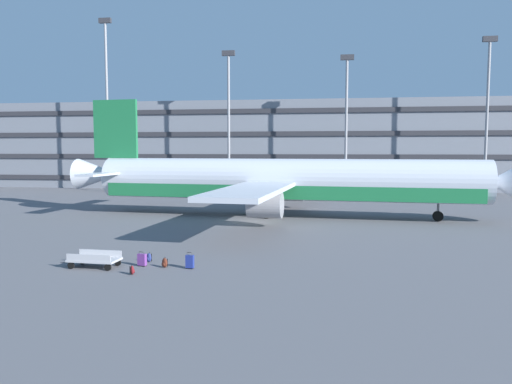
# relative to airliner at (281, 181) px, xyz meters

# --- Properties ---
(ground_plane) EXTENTS (600.00, 600.00, 0.00)m
(ground_plane) POSITION_rel_airliner_xyz_m (-1.84, -3.73, -3.27)
(ground_plane) COLOR #5B5B60
(terminal_structure) EXTENTS (152.48, 21.35, 13.67)m
(terminal_structure) POSITION_rel_airliner_xyz_m (-1.84, 39.58, 3.57)
(terminal_structure) COLOR slate
(terminal_structure) RESTS_ON ground_plane
(airliner) EXTENTS (41.64, 33.71, 11.09)m
(airliner) POSITION_rel_airliner_xyz_m (0.00, 0.00, 0.00)
(airliner) COLOR silver
(airliner) RESTS_ON ground_plane
(light_mast_left) EXTENTS (1.80, 0.50, 24.97)m
(light_mast_left) POSITION_rel_airliner_xyz_m (-27.69, 23.37, 10.95)
(light_mast_left) COLOR gray
(light_mast_left) RESTS_ON ground_plane
(light_mast_center_left) EXTENTS (1.80, 0.50, 19.88)m
(light_mast_center_left) POSITION_rel_airliner_xyz_m (-9.67, 23.37, 8.34)
(light_mast_center_left) COLOR gray
(light_mast_center_left) RESTS_ON ground_plane
(light_mast_center_right) EXTENTS (1.80, 0.50, 18.88)m
(light_mast_center_right) POSITION_rel_airliner_xyz_m (6.60, 23.37, 7.82)
(light_mast_center_right) COLOR gray
(light_mast_center_right) RESTS_ON ground_plane
(light_mast_right) EXTENTS (1.80, 0.50, 20.73)m
(light_mast_right) POSITION_rel_airliner_xyz_m (24.67, 23.37, 8.77)
(light_mast_right) COLOR gray
(light_mast_right) RESTS_ON ground_plane
(suitcase_orange) EXTENTS (0.50, 0.32, 0.80)m
(suitcase_orange) POSITION_rel_airliner_xyz_m (-5.42, -20.61, -2.90)
(suitcase_orange) COLOR #72388C
(suitcase_orange) RESTS_ON ground_plane
(suitcase_purple) EXTENTS (0.43, 0.27, 0.89)m
(suitcase_purple) POSITION_rel_airliner_xyz_m (-2.74, -20.77, -2.88)
(suitcase_purple) COLOR navy
(suitcase_purple) RESTS_ON ground_plane
(backpack_scuffed) EXTENTS (0.39, 0.37, 0.55)m
(backpack_scuffed) POSITION_rel_airliner_xyz_m (-5.41, -19.63, -3.02)
(backpack_scuffed) COLOR navy
(backpack_scuffed) RESTS_ON ground_plane
(backpack_teal) EXTENTS (0.35, 0.39, 0.50)m
(backpack_teal) POSITION_rel_airliner_xyz_m (-5.25, -22.37, -3.05)
(backpack_teal) COLOR maroon
(backpack_teal) RESTS_ON ground_plane
(backpack_small) EXTENTS (0.42, 0.39, 0.57)m
(backpack_small) POSITION_rel_airliner_xyz_m (-4.14, -20.73, -3.02)
(backpack_small) COLOR #592619
(backpack_small) RESTS_ON ground_plane
(baggage_cart) EXTENTS (3.33, 1.42, 0.82)m
(baggage_cart) POSITION_rel_airliner_xyz_m (-7.82, -21.23, -2.84)
(baggage_cart) COLOR #B7B7BC
(baggage_cart) RESTS_ON ground_plane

